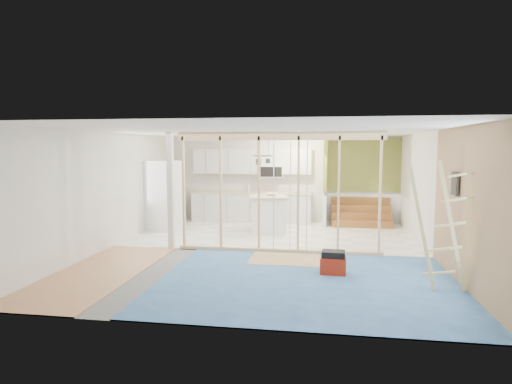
# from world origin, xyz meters

# --- Properties ---
(room) EXTENTS (7.01, 8.01, 2.61)m
(room) POSITION_xyz_m (0.00, 0.00, 1.30)
(room) COLOR slate
(room) RESTS_ON ground
(floor_overlays) EXTENTS (7.00, 8.00, 0.03)m
(floor_overlays) POSITION_xyz_m (0.07, 0.06, 0.01)
(floor_overlays) COLOR white
(floor_overlays) RESTS_ON room
(stud_frame) EXTENTS (4.66, 0.14, 2.60)m
(stud_frame) POSITION_xyz_m (-0.22, -0.00, 1.58)
(stud_frame) COLOR beige
(stud_frame) RESTS_ON room
(base_cabinets) EXTENTS (4.45, 2.24, 0.93)m
(base_cabinets) POSITION_xyz_m (-1.61, 3.36, 0.47)
(base_cabinets) COLOR silver
(base_cabinets) RESTS_ON room
(upper_cabinets) EXTENTS (3.60, 0.41, 0.85)m
(upper_cabinets) POSITION_xyz_m (-0.84, 3.82, 1.82)
(upper_cabinets) COLOR silver
(upper_cabinets) RESTS_ON room
(green_partition) EXTENTS (2.25, 1.51, 2.60)m
(green_partition) POSITION_xyz_m (2.04, 3.66, 0.94)
(green_partition) COLOR olive
(green_partition) RESTS_ON room
(pot_rack) EXTENTS (0.52, 0.52, 0.72)m
(pot_rack) POSITION_xyz_m (-0.31, 1.89, 2.00)
(pot_rack) COLOR black
(pot_rack) RESTS_ON room
(sheathing_panel) EXTENTS (0.02, 4.00, 2.60)m
(sheathing_panel) POSITION_xyz_m (3.48, -2.00, 1.30)
(sheathing_panel) COLOR tan
(sheathing_panel) RESTS_ON room
(electrical_panel) EXTENTS (0.04, 0.30, 0.40)m
(electrical_panel) POSITION_xyz_m (3.43, -1.40, 1.65)
(electrical_panel) COLOR #35353A
(electrical_panel) RESTS_ON room
(ceiling_light) EXTENTS (0.32, 0.32, 0.08)m
(ceiling_light) POSITION_xyz_m (1.40, 3.00, 2.54)
(ceiling_light) COLOR #FFEABF
(ceiling_light) RESTS_ON room
(fridge) EXTENTS (1.00, 0.97, 1.91)m
(fridge) POSITION_xyz_m (-3.09, 2.07, 0.95)
(fridge) COLOR white
(fridge) RESTS_ON room
(island) EXTENTS (1.18, 1.18, 0.98)m
(island) POSITION_xyz_m (-0.20, 2.21, 0.49)
(island) COLOR white
(island) RESTS_ON room
(bowl) EXTENTS (0.30, 0.30, 0.07)m
(bowl) POSITION_xyz_m (-0.10, 2.32, 1.02)
(bowl) COLOR white
(bowl) RESTS_ON island
(soap_bottle_a) EXTENTS (0.15, 0.15, 0.30)m
(soap_bottle_a) POSITION_xyz_m (-0.98, 3.63, 1.08)
(soap_bottle_a) COLOR #B6B9CA
(soap_bottle_a) RESTS_ON base_cabinets
(soap_bottle_b) EXTENTS (0.12, 0.12, 0.21)m
(soap_bottle_b) POSITION_xyz_m (0.20, 3.77, 1.04)
(soap_bottle_b) COLOR silver
(soap_bottle_b) RESTS_ON base_cabinets
(toolbox) EXTENTS (0.47, 0.36, 0.43)m
(toolbox) POSITION_xyz_m (1.43, -1.45, 0.20)
(toolbox) COLOR maroon
(toolbox) RESTS_ON room
(ladder) EXTENTS (1.09, 0.18, 2.04)m
(ladder) POSITION_xyz_m (3.05, -2.08, 1.04)
(ladder) COLOR #E2D28A
(ladder) RESTS_ON room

